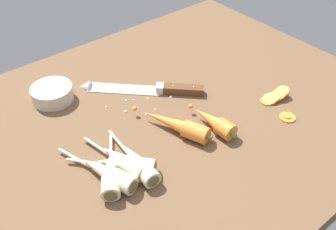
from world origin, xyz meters
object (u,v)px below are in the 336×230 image
carrot_slice_stack (275,97)px  prep_bowl (52,93)px  chefs_knife (139,89)px  parsnip_mid_left (123,161)px  parsnip_back (107,173)px  whole_carrot (177,125)px  parsnip_outer (138,163)px  whole_carrot_second (215,122)px  parsnip_mid_right (111,173)px  carrot_slice_stray_near (287,117)px  parsnip_front (125,165)px

carrot_slice_stack → prep_bowl: size_ratio=0.79×
chefs_knife → prep_bowl: bearing=151.1°
parsnip_mid_left → parsnip_back: same height
carrot_slice_stack → whole_carrot: bearing=166.8°
parsnip_outer → parsnip_back: bearing=165.8°
whole_carrot_second → parsnip_mid_right: whole_carrot_second is taller
whole_carrot_second → prep_bowl: (-25.22, 35.83, 0.05)cm
whole_carrot_second → carrot_slice_stray_near: whole_carrot_second is taller
parsnip_outer → parsnip_mid_right: bearing=169.4°
chefs_knife → carrot_slice_stack: (25.83, -26.34, 0.31)cm
parsnip_mid_right → parsnip_outer: same height
whole_carrot_second → prep_bowl: bearing=125.1°
whole_carrot → carrot_slice_stack: whole_carrot is taller
chefs_knife → whole_carrot_second: (4.89, -24.61, 1.45)cm
parsnip_back → whole_carrot: bearing=6.0°
carrot_slice_stray_near → whole_carrot: bearing=151.2°
chefs_knife → parsnip_back: size_ratio=1.28×
carrot_slice_stack → whole_carrot_second: bearing=175.3°
parsnip_mid_left → prep_bowl: 32.33cm
parsnip_mid_right → carrot_slice_stack: 49.58cm
parsnip_back → carrot_slice_stack: (50.01, -4.48, -1.02)cm
parsnip_front → carrot_slice_stray_near: parsnip_front is taller
whole_carrot_second → prep_bowl: 43.81cm
whole_carrot → parsnip_back: bearing=-174.0°
carrot_slice_stack → parsnip_front: bearing=175.0°
prep_bowl → carrot_slice_stack: bearing=-39.1°
parsnip_back → parsnip_outer: (6.77, -1.71, 0.00)cm
parsnip_mid_right → parsnip_back: same height
parsnip_back → carrot_slice_stray_near: 47.86cm
parsnip_mid_left → carrot_slice_stack: 45.76cm
parsnip_back → parsnip_mid_left: bearing=9.5°
chefs_knife → parsnip_back: parsnip_back is taller
whole_carrot → parsnip_front: 17.17cm
carrot_slice_stack → prep_bowl: prep_bowl is taller
whole_carrot → prep_bowl: (-17.44, 30.84, 0.05)cm
whole_carrot → parsnip_mid_right: whole_carrot is taller
whole_carrot_second → carrot_slice_stack: size_ratio=1.78×
parsnip_outer → parsnip_mid_left: bearing=131.8°
carrot_slice_stray_near → chefs_knife: bearing=123.6°
whole_carrot_second → parsnip_mid_right: bearing=175.6°
chefs_knife → whole_carrot: (-2.88, -19.61, 1.45)cm
parsnip_back → carrot_slice_stray_near: bearing=-14.0°
parsnip_outer → prep_bowl: (-2.91, 34.79, 0.17)cm
whole_carrot → parsnip_front: size_ratio=1.26×
whole_carrot_second → parsnip_mid_left: (-24.51, 3.51, -0.12)cm
chefs_knife → prep_bowl: prep_bowl is taller
chefs_knife → parsnip_outer: parsnip_outer is taller
whole_carrot → parsnip_mid_right: 20.89cm
whole_carrot → whole_carrot_second: 9.24cm
whole_carrot_second → parsnip_mid_left: 24.76cm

